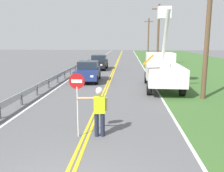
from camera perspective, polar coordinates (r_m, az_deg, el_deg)
The scene contains 13 objects.
centerline_yellow_left at distance 24.68m, azimuth -0.13°, elevation 2.85°, with size 0.11×110.00×0.01m, color yellow.
centerline_yellow_right at distance 24.67m, azimuth 0.28°, elevation 2.84°, with size 0.11×110.00×0.01m, color yellow.
edge_line_right at distance 24.72m, azimuth 8.44°, elevation 2.74°, with size 0.12×110.00×0.01m, color silver.
edge_line_left at distance 25.14m, azimuth -8.15°, elevation 2.89°, with size 0.12×110.00×0.01m, color silver.
flagger_worker at distance 8.64m, azimuth -3.07°, elevation -5.38°, with size 1.08×0.28×1.83m.
stop_sign_paddle at distance 8.52m, azimuth -8.30°, elevation -1.12°, with size 0.56×0.04×2.33m.
utility_bucket_truck at distance 17.90m, azimuth 11.85°, elevation 4.12°, with size 2.91×6.89×5.75m.
oncoming_sedan_nearest at distance 20.36m, azimuth -5.75°, elevation 3.42°, with size 2.04×4.17×1.70m.
oncoming_sedan_second at distance 28.75m, azimuth -3.16°, elevation 5.64°, with size 1.97×4.13×1.70m.
utility_pole_near at distance 15.05m, azimuth 21.84°, elevation 12.76°, with size 1.80×0.28×7.94m.
utility_pole_mid at distance 32.35m, azimuth 10.92°, elevation 11.93°, with size 1.80×0.28×7.94m.
utility_pole_far at distance 50.35m, azimuth 8.64°, elevation 11.44°, with size 1.80×0.28×7.71m.
guardrail_left_shoulder at distance 21.22m, azimuth -12.02°, elevation 2.69°, with size 0.10×32.00×0.71m.
Camera 1 is at (1.45, -4.39, 3.47)m, focal length 38.46 mm.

